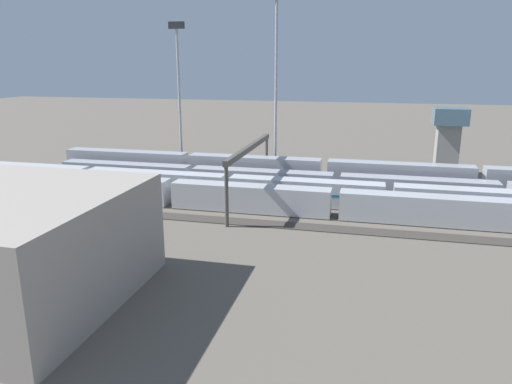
# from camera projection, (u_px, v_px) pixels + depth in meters

# --- Properties ---
(ground_plane) EXTENTS (400.00, 400.00, 0.00)m
(ground_plane) POSITION_uv_depth(u_px,v_px,m) (245.00, 201.00, 74.78)
(ground_plane) COLOR #60594F
(track_bed_0) EXTENTS (140.00, 2.80, 0.12)m
(track_bed_0) POSITION_uv_depth(u_px,v_px,m) (260.00, 185.00, 84.16)
(track_bed_0) COLOR #3D3833
(track_bed_0) RESTS_ON ground_plane
(track_bed_1) EXTENTS (140.00, 2.80, 0.12)m
(track_bed_1) POSITION_uv_depth(u_px,v_px,m) (253.00, 193.00, 79.46)
(track_bed_1) COLOR #4C443D
(track_bed_1) RESTS_ON ground_plane
(track_bed_2) EXTENTS (140.00, 2.80, 0.12)m
(track_bed_2) POSITION_uv_depth(u_px,v_px,m) (245.00, 201.00, 74.77)
(track_bed_2) COLOR #4C443D
(track_bed_2) RESTS_ON ground_plane
(track_bed_3) EXTENTS (140.00, 2.80, 0.12)m
(track_bed_3) POSITION_uv_depth(u_px,v_px,m) (237.00, 210.00, 70.07)
(track_bed_3) COLOR #4C443D
(track_bed_3) RESTS_ON ground_plane
(track_bed_4) EXTENTS (140.00, 2.80, 0.12)m
(track_bed_4) POSITION_uv_depth(u_px,v_px,m) (227.00, 221.00, 65.38)
(track_bed_4) COLOR #3D3833
(track_bed_4) RESTS_ON ground_plane
(train_on_track_2) EXTENTS (139.00, 3.06, 4.40)m
(train_on_track_2) POSITION_uv_depth(u_px,v_px,m) (215.00, 187.00, 75.36)
(train_on_track_2) COLOR maroon
(train_on_track_2) RESTS_ON ground_plane
(train_on_track_0) EXTENTS (95.60, 3.00, 5.00)m
(train_on_track_0) POSITION_uv_depth(u_px,v_px,m) (324.00, 174.00, 81.00)
(train_on_track_0) COLOR #A8AAB2
(train_on_track_0) RESTS_ON ground_plane
(train_on_track_1) EXTENTS (95.60, 3.06, 3.80)m
(train_on_track_1) POSITION_uv_depth(u_px,v_px,m) (337.00, 186.00, 75.91)
(train_on_track_1) COLOR #A8AAB2
(train_on_track_1) RESTS_ON ground_plane
(train_on_track_3) EXTENTS (95.60, 3.00, 3.80)m
(train_on_track_3) POSITION_uv_depth(u_px,v_px,m) (171.00, 193.00, 71.83)
(train_on_track_3) COLOR #B7BABF
(train_on_track_3) RESTS_ON ground_plane
(light_mast_0) EXTENTS (2.80, 0.70, 32.23)m
(light_mast_0) POSITION_uv_depth(u_px,v_px,m) (276.00, 67.00, 81.41)
(light_mast_0) COLOR #9EA0A5
(light_mast_0) RESTS_ON ground_plane
(light_mast_2) EXTENTS (2.80, 0.70, 27.72)m
(light_mast_2) POSITION_uv_depth(u_px,v_px,m) (179.00, 81.00, 86.92)
(light_mast_2) COLOR #9EA0A5
(light_mast_2) RESTS_ON ground_plane
(signal_gantry) EXTENTS (0.70, 25.00, 8.80)m
(signal_gantry) POSITION_uv_depth(u_px,v_px,m) (250.00, 154.00, 72.70)
(signal_gantry) COLOR #4C4742
(signal_gantry) RESTS_ON ground_plane
(control_tower) EXTENTS (6.00, 6.00, 12.76)m
(control_tower) POSITION_uv_depth(u_px,v_px,m) (448.00, 136.00, 89.81)
(control_tower) COLOR gray
(control_tower) RESTS_ON ground_plane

